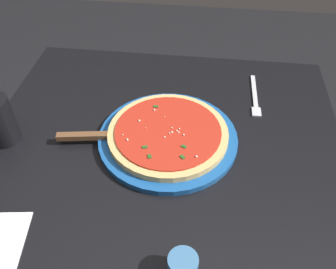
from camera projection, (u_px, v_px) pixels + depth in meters
name	position (u px, v px, depth m)	size (l,w,h in m)	color
restaurant_table	(160.00, 195.00, 0.96)	(0.90, 0.89, 0.76)	black
serving_plate	(168.00, 138.00, 0.89)	(0.34, 0.34, 0.01)	#195199
pizza	(168.00, 133.00, 0.88)	(0.29, 0.29, 0.02)	#DBB26B
pizza_server	(101.00, 136.00, 0.88)	(0.08, 0.22, 0.01)	silver
cup_small_sauce	(183.00, 266.00, 0.63)	(0.05, 0.05, 0.05)	teal
fork	(255.00, 98.00, 1.02)	(0.19, 0.02, 0.00)	silver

